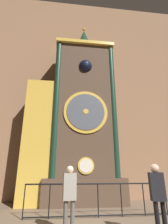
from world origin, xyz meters
TOP-DOWN VIEW (x-y plane):
  - cathedral_back_wall at (-0.09, 5.35)m, footprint 24.00×0.32m
  - clock_tower at (-0.14, 4.08)m, footprint 5.02×1.82m
  - railing_fence at (0.51, 1.72)m, footprint 5.08×0.05m
  - visitor_near at (-0.56, 0.09)m, footprint 0.36×0.25m
  - visitor_far at (1.61, -0.44)m, footprint 0.38×0.28m

SIDE VIEW (x-z plane):
  - railing_fence at x=0.51m, z-range 0.06..1.16m
  - visitor_near at x=-0.56m, z-range 0.16..1.80m
  - visitor_far at x=1.61m, z-range 0.18..1.86m
  - clock_tower at x=-0.14m, z-range -1.02..9.41m
  - cathedral_back_wall at x=-0.09m, z-range -0.01..13.77m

